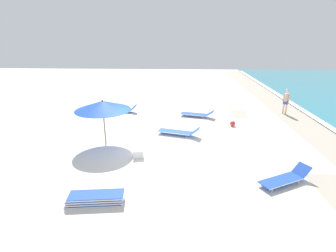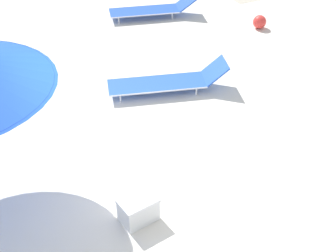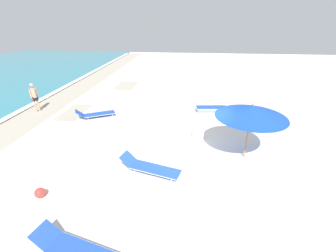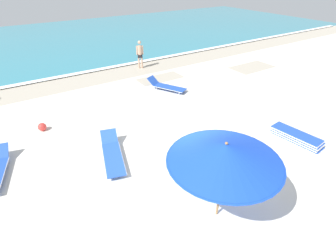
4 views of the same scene
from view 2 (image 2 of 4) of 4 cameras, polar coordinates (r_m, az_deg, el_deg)
name	(u,v)px [view 2 (image 2 of 4)]	position (r m, az deg, el deg)	size (l,w,h in m)	color
ground_plane	(137,180)	(7.22, -3.86, -6.61)	(60.00, 60.00, 0.16)	silver
sun_lounger_beside_umbrella	(153,9)	(12.30, -1.83, 14.09)	(1.14, 2.28, 0.50)	blue
sun_lounger_near_water_right	(168,81)	(9.04, 0.06, 5.50)	(1.21, 2.37, 0.54)	blue
beach_ball	(260,22)	(11.86, 11.10, 12.35)	(0.33, 0.33, 0.33)	red
cooler_box	(138,209)	(6.41, -3.65, -10.12)	(0.43, 0.55, 0.37)	white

